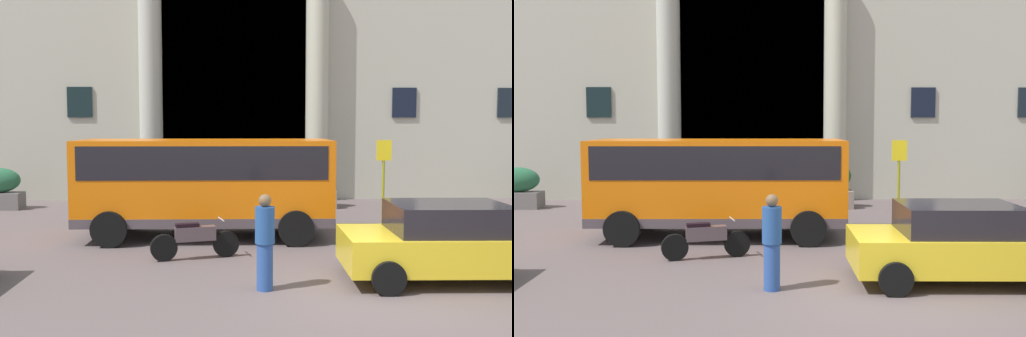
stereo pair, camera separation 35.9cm
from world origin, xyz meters
The scene contains 11 objects.
ground_plane centered at (0.00, 0.00, -0.06)m, with size 80.00×64.00×0.12m, color #5C4F4F.
office_building_facade centered at (-0.01, 17.48, 8.82)m, with size 32.13×9.68×17.65m.
orange_minibus centered at (-3.27, 5.50, 1.57)m, with size 6.61×2.66×2.62m.
bus_stop_sign centered at (1.90, 6.98, 1.59)m, with size 0.44×0.08×2.56m.
hedge_planter_entrance_left centered at (-3.17, 10.88, 0.64)m, with size 1.74×0.75×1.32m.
hedge_planter_far_east centered at (-6.19, 10.24, 0.75)m, with size 1.41×0.76×1.54m.
hedge_planter_far_west centered at (0.25, 10.79, 0.81)m, with size 1.76×0.99×1.68m.
parked_compact_extra centered at (1.62, 1.15, 0.77)m, with size 4.09×2.16×1.51m.
scooter_by_planter centered at (1.69, 3.08, 0.45)m, with size 1.91×0.56×0.89m.
motorcycle_near_kerb centered at (-3.43, 3.06, 0.46)m, with size 1.98×0.73×0.89m.
pedestrian_woman_with_bag centered at (-1.96, 0.65, 0.90)m, with size 0.36×0.36×1.77m.
Camera 1 is at (-2.50, -9.46, 3.05)m, focal length 39.55 mm.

